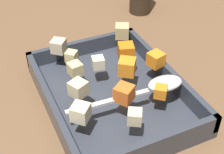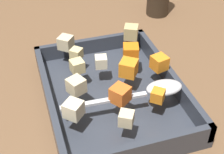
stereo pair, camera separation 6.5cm
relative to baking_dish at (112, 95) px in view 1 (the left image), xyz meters
The scene contains 16 objects.
ground_plane 0.03m from the baking_dish, 117.66° to the left, with size 4.00×4.00×0.00m, color brown.
baking_dish is the anchor object (origin of this frame).
carrot_chunk_heap_top 0.12m from the baking_dish, 93.30° to the left, with size 0.03×0.03×0.03m, color orange.
carrot_chunk_corner_nw 0.10m from the baking_dish, 135.06° to the left, with size 0.03×0.03×0.03m, color orange.
carrot_chunk_heap_side 0.07m from the baking_dish, 108.32° to the left, with size 0.03×0.03×0.03m, color orange.
carrot_chunk_under_handle 0.11m from the baking_dish, 38.43° to the left, with size 0.02×0.02×0.02m, color orange.
carrot_chunk_near_left 0.08m from the baking_dish, ahead, with size 0.03×0.03×0.03m, color orange.
potato_chunk_mid_left 0.18m from the baking_dish, 147.15° to the left, with size 0.03×0.03×0.03m, color tan.
potato_chunk_center 0.17m from the baking_dish, 156.54° to the right, with size 0.03×0.03×0.03m, color beige.
potato_chunk_near_right 0.07m from the baking_dish, behind, with size 0.02×0.02×0.02m, color beige.
potato_chunk_front_center 0.13m from the baking_dish, ahead, with size 0.02×0.02×0.02m, color beige.
potato_chunk_mid_right 0.12m from the baking_dish, 153.84° to the right, with size 0.02×0.02×0.02m, color #E0CC89.
potato_chunk_back_center 0.09m from the baking_dish, 132.20° to the right, with size 0.03×0.03×0.03m, color #E0CC89.
potato_chunk_far_right 0.13m from the baking_dish, 52.09° to the right, with size 0.03×0.03×0.03m, color beige.
potato_chunk_far_left 0.09m from the baking_dish, 81.94° to the right, with size 0.03×0.03×0.03m, color beige.
serving_spoon 0.10m from the baking_dish, 49.71° to the left, with size 0.05×0.23×0.02m.
Camera 1 is at (0.48, -0.24, 0.47)m, focal length 53.40 mm.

